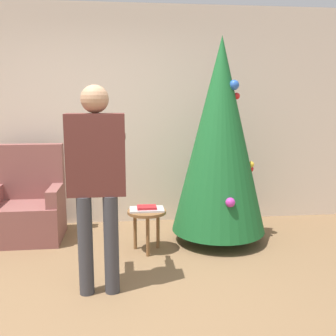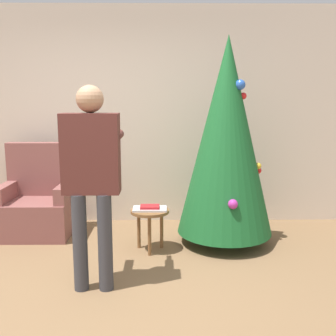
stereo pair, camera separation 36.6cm
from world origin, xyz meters
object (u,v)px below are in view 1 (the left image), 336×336
(person_standing, at_px, (97,170))
(armchair, at_px, (27,208))
(christmas_tree, at_px, (220,136))
(side_stool, at_px, (147,217))

(person_standing, bearing_deg, armchair, 123.55)
(christmas_tree, height_order, side_stool, christmas_tree)
(christmas_tree, relative_size, person_standing, 1.32)
(person_standing, bearing_deg, christmas_tree, 39.30)
(person_standing, distance_m, side_stool, 1.12)
(armchair, xyz_separation_m, side_stool, (1.33, -0.54, 0.01))
(armchair, bearing_deg, side_stool, -22.22)
(christmas_tree, distance_m, person_standing, 1.62)
(christmas_tree, relative_size, side_stool, 5.05)
(armchair, relative_size, side_stool, 2.41)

